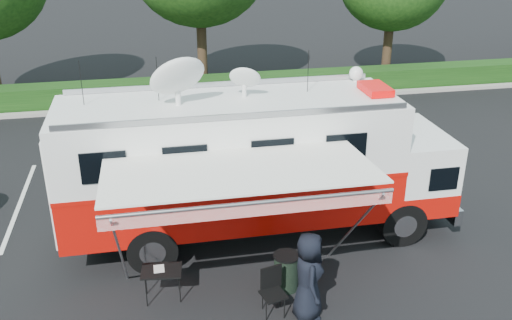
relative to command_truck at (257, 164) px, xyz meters
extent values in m
plane|color=black|center=(0.09, 0.00, -2.02)|extent=(120.00, 120.00, 0.00)
cube|color=#9E998E|center=(4.09, 11.00, -1.94)|extent=(60.00, 0.35, 0.15)
cube|color=black|center=(4.09, 11.90, -1.52)|extent=(60.00, 1.20, 1.00)
cylinder|color=black|center=(0.09, 13.00, 0.38)|extent=(0.44, 0.44, 4.80)
cylinder|color=black|center=(9.09, 13.00, -0.02)|extent=(0.44, 0.44, 4.00)
cube|color=silver|center=(-6.41, 3.00, -2.02)|extent=(0.12, 5.50, 0.01)
cube|color=silver|center=(-0.41, 3.00, -2.02)|extent=(0.12, 5.50, 0.01)
cube|color=silver|center=(5.59, 3.00, -2.02)|extent=(0.12, 5.50, 0.01)
cube|color=black|center=(0.09, 0.00, -1.43)|extent=(9.22, 1.50, 0.32)
cylinder|color=black|center=(3.52, -1.18, -1.43)|extent=(1.18, 0.34, 1.18)
cylinder|color=black|center=(3.52, 1.18, -1.43)|extent=(1.18, 0.34, 1.18)
cylinder|color=black|center=(-2.70, -1.18, -1.43)|extent=(1.18, 0.34, 1.18)
cylinder|color=black|center=(-2.70, 1.18, -1.43)|extent=(1.18, 0.34, 1.18)
cube|color=silver|center=(4.96, 0.00, -1.38)|extent=(0.21, 2.68, 0.43)
cube|color=white|center=(4.16, 0.00, -0.36)|extent=(1.50, 2.68, 1.82)
cube|color=#B90D07|center=(4.16, 0.00, -1.00)|extent=(1.52, 2.70, 0.59)
cube|color=black|center=(4.86, 0.00, -0.04)|extent=(0.13, 2.38, 0.75)
cube|color=#B90D07|center=(-0.67, 0.00, -0.63)|extent=(8.15, 2.68, 1.29)
cube|color=#B90D07|center=(-0.67, 0.00, 0.02)|extent=(8.17, 2.70, 0.11)
cube|color=white|center=(-0.67, 0.00, 0.82)|extent=(8.15, 2.68, 1.50)
cube|color=silver|center=(-0.67, 0.00, 1.62)|extent=(8.15, 2.68, 0.09)
cube|color=#CC0505|center=(2.98, 0.00, 1.77)|extent=(0.59, 1.02, 0.17)
sphere|color=white|center=(2.87, 1.07, 1.87)|extent=(0.36, 0.36, 0.36)
ellipsoid|color=silver|center=(-1.84, -0.16, 2.38)|extent=(1.29, 1.29, 0.39)
ellipsoid|color=silver|center=(-0.24, 0.21, 2.16)|extent=(0.75, 0.75, 0.21)
cylinder|color=black|center=(-3.99, 0.43, 2.16)|extent=(0.02, 0.02, 1.07)
cylinder|color=black|center=(-2.27, 0.43, 2.16)|extent=(0.02, 0.02, 1.07)
cylinder|color=black|center=(1.37, 0.43, 2.16)|extent=(0.02, 0.02, 1.07)
cube|color=white|center=(-0.88, -2.63, 1.09)|extent=(5.36, 2.57, 0.22)
cube|color=red|center=(-0.88, -3.89, 0.90)|extent=(5.36, 0.04, 0.30)
cylinder|color=#B2B2B7|center=(-0.88, -3.91, 1.03)|extent=(5.36, 0.07, 0.07)
cylinder|color=#B2B2B7|center=(-3.31, -2.70, -0.49)|extent=(0.05, 2.76, 3.09)
cylinder|color=#B2B2B7|center=(1.55, -2.70, -0.49)|extent=(0.05, 2.76, 3.09)
imported|color=black|center=(0.38, -3.45, -2.02)|extent=(0.72, 1.02, 1.97)
cube|color=black|center=(-2.54, -2.25, -1.31)|extent=(0.93, 0.70, 0.04)
cylinder|color=black|center=(-2.89, -2.47, -1.66)|extent=(0.02, 0.02, 0.71)
cylinder|color=black|center=(-2.89, -2.02, -1.66)|extent=(0.02, 0.02, 0.71)
cylinder|color=black|center=(-2.18, -2.47, -1.66)|extent=(0.02, 0.02, 0.71)
cylinder|color=black|center=(-2.18, -2.02, -1.66)|extent=(0.02, 0.02, 0.71)
cube|color=silver|center=(-2.59, -2.20, -1.29)|extent=(0.22, 0.30, 0.01)
cube|color=black|center=(-0.29, -3.24, -1.54)|extent=(0.58, 0.58, 0.04)
cube|color=black|center=(-0.29, -3.00, -1.27)|extent=(0.48, 0.16, 0.53)
cylinder|color=black|center=(-0.48, -3.43, -1.78)|extent=(0.02, 0.02, 0.48)
cylinder|color=black|center=(-0.48, -3.04, -1.78)|extent=(0.02, 0.02, 0.48)
cylinder|color=black|center=(-0.10, -3.43, -1.78)|extent=(0.02, 0.02, 0.48)
cylinder|color=black|center=(-0.10, -3.04, -1.78)|extent=(0.02, 0.02, 0.48)
cylinder|color=black|center=(0.18, -2.43, -1.60)|extent=(0.54, 0.54, 0.84)
cylinder|color=black|center=(0.18, -2.43, -1.16)|extent=(0.59, 0.59, 0.04)
camera|label=1|loc=(-2.55, -12.69, 5.78)|focal=40.00mm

